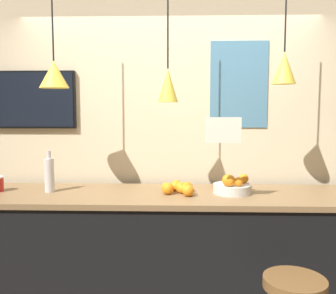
{
  "coord_description": "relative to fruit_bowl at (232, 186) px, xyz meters",
  "views": [
    {
      "loc": [
        0.09,
        -2.08,
        1.72
      ],
      "look_at": [
        0.0,
        0.68,
        1.45
      ],
      "focal_mm": 40.0,
      "sensor_mm": 36.0,
      "label": 1
    }
  ],
  "objects": [
    {
      "name": "back_wall",
      "position": [
        -0.48,
        0.46,
        0.3
      ],
      "size": [
        8.0,
        0.06,
        2.9
      ],
      "color": "beige",
      "rests_on": "ground_plane"
    },
    {
      "name": "service_counter",
      "position": [
        -0.48,
        -0.01,
        -0.6
      ],
      "size": [
        3.05,
        0.72,
        1.1
      ],
      "color": "black",
      "rests_on": "ground_plane"
    },
    {
      "name": "fruit_bowl",
      "position": [
        0.0,
        0.0,
        0.0
      ],
      "size": [
        0.29,
        0.29,
        0.16
      ],
      "color": "beige",
      "rests_on": "service_counter"
    },
    {
      "name": "orange_pile",
      "position": [
        -0.39,
        0.0,
        -0.02
      ],
      "size": [
        0.24,
        0.28,
        0.09
      ],
      "color": "orange",
      "rests_on": "service_counter"
    },
    {
      "name": "juice_bottle",
      "position": [
        -1.39,
        0.01,
        0.08
      ],
      "size": [
        0.08,
        0.08,
        0.32
      ],
      "color": "silver",
      "rests_on": "service_counter"
    },
    {
      "name": "pendant_lamp_left",
      "position": [
        -1.31,
        -0.04,
        0.83
      ],
      "size": [
        0.22,
        0.22,
        0.92
      ],
      "color": "black"
    },
    {
      "name": "pendant_lamp_middle",
      "position": [
        -0.48,
        -0.04,
        0.75
      ],
      "size": [
        0.15,
        0.15,
        1.03
      ],
      "color": "black"
    },
    {
      "name": "pendant_lamp_right",
      "position": [
        0.35,
        -0.04,
        0.87
      ],
      "size": [
        0.17,
        0.17,
        0.9
      ],
      "color": "black"
    },
    {
      "name": "mounted_tv",
      "position": [
        -1.69,
        0.41,
        0.65
      ],
      "size": [
        0.81,
        0.04,
        0.49
      ],
      "color": "black"
    },
    {
      "name": "hanging_menu_board",
      "position": [
        -0.11,
        -0.29,
        0.44
      ],
      "size": [
        0.24,
        0.01,
        0.17
      ],
      "color": "white"
    },
    {
      "name": "wall_poster",
      "position": [
        0.1,
        0.43,
        0.78
      ],
      "size": [
        0.48,
        0.01,
        0.72
      ],
      "color": "teal"
    }
  ]
}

